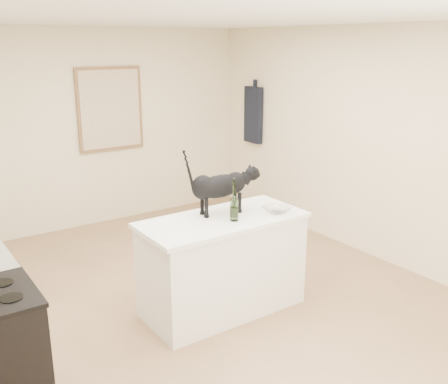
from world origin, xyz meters
TOP-DOWN VIEW (x-y plane):
  - floor at (0.00, 0.00)m, footprint 5.50×5.50m
  - ceiling at (0.00, 0.00)m, footprint 5.50×5.50m
  - wall_back at (0.00, 2.75)m, footprint 4.50×0.00m
  - wall_right at (2.25, 0.00)m, footprint 0.00×5.50m
  - island_base at (0.10, -0.20)m, footprint 1.44×0.67m
  - island_top at (0.10, -0.20)m, footprint 1.50×0.70m
  - artwork_frame at (0.30, 2.72)m, footprint 0.90×0.03m
  - artwork_canvas at (0.30, 2.70)m, footprint 0.82×0.00m
  - hanging_garment at (2.19, 2.05)m, footprint 0.08×0.34m
  - black_cat at (0.15, -0.09)m, footprint 0.68×0.30m
  - wine_bottle at (0.14, -0.31)m, footprint 0.08×0.08m
  - glass_bowl at (0.59, -0.36)m, footprint 0.25×0.25m

SIDE VIEW (x-z plane):
  - floor at x=0.00m, z-range 0.00..0.00m
  - island_base at x=0.10m, z-range 0.00..0.86m
  - island_top at x=0.10m, z-range 0.86..0.90m
  - glass_bowl at x=0.59m, z-range 0.90..0.96m
  - wine_bottle at x=0.14m, z-range 0.90..1.24m
  - black_cat at x=0.15m, z-range 0.90..1.36m
  - wall_back at x=0.00m, z-range -0.95..3.55m
  - wall_right at x=2.25m, z-range -1.45..4.05m
  - hanging_garment at x=2.19m, z-range 1.00..1.80m
  - artwork_frame at x=0.30m, z-range 1.00..2.10m
  - artwork_canvas at x=0.30m, z-range 1.04..2.06m
  - ceiling at x=0.00m, z-range 2.60..2.60m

